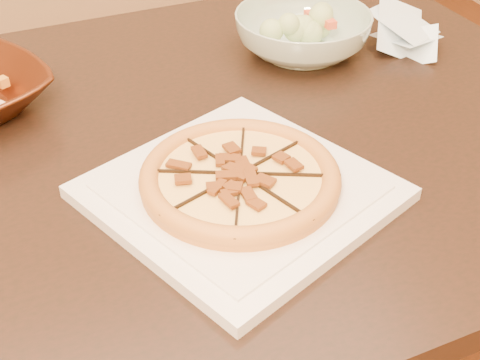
{
  "coord_description": "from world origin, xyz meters",
  "views": [
    {
      "loc": [
        -0.25,
        -0.87,
        1.29
      ],
      "look_at": [
        -0.01,
        -0.23,
        0.78
      ],
      "focal_mm": 50.0,
      "sensor_mm": 36.0,
      "label": 1
    }
  ],
  "objects_px": {
    "plate": "(240,192)",
    "pizza": "(240,178)",
    "dining_table": "(140,197)",
    "salad_bowl": "(302,34)"
  },
  "relations": [
    {
      "from": "dining_table",
      "to": "pizza",
      "type": "distance_m",
      "value": 0.23
    },
    {
      "from": "plate",
      "to": "pizza",
      "type": "bearing_deg",
      "value": 168.64
    },
    {
      "from": "dining_table",
      "to": "salad_bowl",
      "type": "height_order",
      "value": "salad_bowl"
    },
    {
      "from": "pizza",
      "to": "salad_bowl",
      "type": "relative_size",
      "value": 1.07
    },
    {
      "from": "plate",
      "to": "pizza",
      "type": "relative_size",
      "value": 1.69
    },
    {
      "from": "pizza",
      "to": "salad_bowl",
      "type": "height_order",
      "value": "salad_bowl"
    },
    {
      "from": "dining_table",
      "to": "plate",
      "type": "distance_m",
      "value": 0.22
    },
    {
      "from": "plate",
      "to": "salad_bowl",
      "type": "relative_size",
      "value": 1.81
    },
    {
      "from": "salad_bowl",
      "to": "dining_table",
      "type": "bearing_deg",
      "value": -151.85
    },
    {
      "from": "plate",
      "to": "salad_bowl",
      "type": "xyz_separation_m",
      "value": [
        0.26,
        0.36,
        0.03
      ]
    }
  ]
}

